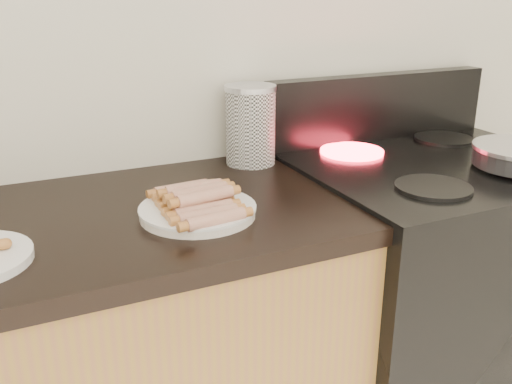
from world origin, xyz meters
name	(u,v)px	position (x,y,z in m)	size (l,w,h in m)	color
wall_back	(115,13)	(0.00, 2.00, 1.30)	(4.00, 0.04, 2.60)	silver
stove	(422,307)	(0.78, 1.68, 0.46)	(0.76, 0.65, 0.91)	black
stove_panel	(379,107)	(0.78, 1.96, 1.01)	(0.76, 0.06, 0.20)	black
burner_near_left	(433,187)	(0.61, 1.51, 0.92)	(0.18, 0.18, 0.01)	black
burner_far_left	(352,151)	(0.61, 1.84, 0.92)	(0.18, 0.18, 0.01)	#FF1E2D
burner_far_right	(444,139)	(0.95, 1.84, 0.92)	(0.18, 0.18, 0.01)	black
main_plate	(198,212)	(0.06, 1.61, 0.91)	(0.25, 0.25, 0.02)	white
hotdog_pile	(197,200)	(0.06, 1.61, 0.94)	(0.13, 0.24, 0.05)	maroon
canister	(250,125)	(0.32, 1.91, 1.01)	(0.14, 0.14, 0.22)	silver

